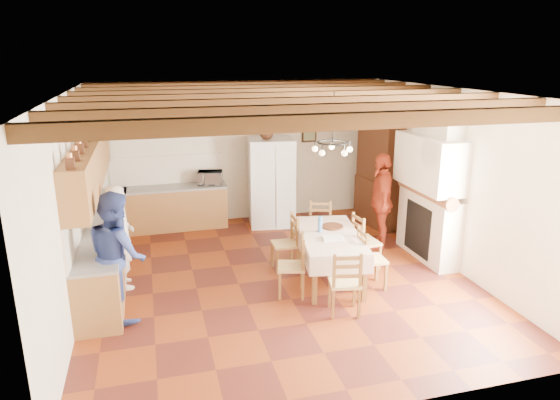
# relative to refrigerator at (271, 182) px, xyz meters

# --- Properties ---
(floor) EXTENTS (6.00, 6.50, 0.02)m
(floor) POSITION_rel_refrigerator_xyz_m (-0.55, -2.67, -0.93)
(floor) COLOR #4F1D16
(floor) RESTS_ON ground
(ceiling) EXTENTS (6.00, 6.50, 0.02)m
(ceiling) POSITION_rel_refrigerator_xyz_m (-0.55, -2.67, 2.09)
(ceiling) COLOR silver
(ceiling) RESTS_ON ground
(wall_back) EXTENTS (6.00, 0.02, 3.00)m
(wall_back) POSITION_rel_refrigerator_xyz_m (-0.55, 0.59, 0.58)
(wall_back) COLOR beige
(wall_back) RESTS_ON ground
(wall_front) EXTENTS (6.00, 0.02, 3.00)m
(wall_front) POSITION_rel_refrigerator_xyz_m (-0.55, -5.93, 0.58)
(wall_front) COLOR beige
(wall_front) RESTS_ON ground
(wall_left) EXTENTS (0.02, 6.50, 3.00)m
(wall_left) POSITION_rel_refrigerator_xyz_m (-3.56, -2.67, 0.58)
(wall_left) COLOR beige
(wall_left) RESTS_ON ground
(wall_right) EXTENTS (0.02, 6.50, 3.00)m
(wall_right) POSITION_rel_refrigerator_xyz_m (2.46, -2.67, 0.58)
(wall_right) COLOR beige
(wall_right) RESTS_ON ground
(ceiling_beams) EXTENTS (6.00, 6.30, 0.16)m
(ceiling_beams) POSITION_rel_refrigerator_xyz_m (-0.55, -2.67, 1.99)
(ceiling_beams) COLOR #3D2911
(ceiling_beams) RESTS_ON ground
(lower_cabinets_left) EXTENTS (0.60, 4.30, 0.86)m
(lower_cabinets_left) POSITION_rel_refrigerator_xyz_m (-3.25, -1.62, -0.49)
(lower_cabinets_left) COLOR brown
(lower_cabinets_left) RESTS_ON ground
(lower_cabinets_back) EXTENTS (2.30, 0.60, 0.86)m
(lower_cabinets_back) POSITION_rel_refrigerator_xyz_m (-2.10, 0.28, -0.49)
(lower_cabinets_back) COLOR brown
(lower_cabinets_back) RESTS_ON ground
(countertop_left) EXTENTS (0.62, 4.30, 0.04)m
(countertop_left) POSITION_rel_refrigerator_xyz_m (-3.25, -1.62, -0.04)
(countertop_left) COLOR slate
(countertop_left) RESTS_ON lower_cabinets_left
(countertop_back) EXTENTS (2.34, 0.62, 0.04)m
(countertop_back) POSITION_rel_refrigerator_xyz_m (-2.10, 0.28, -0.04)
(countertop_back) COLOR slate
(countertop_back) RESTS_ON lower_cabinets_back
(backsplash_left) EXTENTS (0.03, 4.30, 0.60)m
(backsplash_left) POSITION_rel_refrigerator_xyz_m (-3.54, -1.62, 0.28)
(backsplash_left) COLOR white
(backsplash_left) RESTS_ON ground
(backsplash_back) EXTENTS (2.30, 0.03, 0.60)m
(backsplash_back) POSITION_rel_refrigerator_xyz_m (-2.10, 0.56, 0.28)
(backsplash_back) COLOR white
(backsplash_back) RESTS_ON ground
(upper_cabinets) EXTENTS (0.35, 4.20, 0.70)m
(upper_cabinets) POSITION_rel_refrigerator_xyz_m (-3.38, -1.62, 0.93)
(upper_cabinets) COLOR brown
(upper_cabinets) RESTS_ON ground
(fireplace) EXTENTS (0.56, 1.60, 2.80)m
(fireplace) POSITION_rel_refrigerator_xyz_m (2.17, -2.47, 0.48)
(fireplace) COLOR #EDE0C5
(fireplace) RESTS_ON ground
(wall_picture) EXTENTS (0.34, 0.03, 0.42)m
(wall_picture) POSITION_rel_refrigerator_xyz_m (1.00, 0.56, 0.93)
(wall_picture) COLOR black
(wall_picture) RESTS_ON ground
(refrigerator) EXTENTS (1.01, 0.87, 1.85)m
(refrigerator) POSITION_rel_refrigerator_xyz_m (0.00, 0.00, 0.00)
(refrigerator) COLOR white
(refrigerator) RESTS_ON floor
(hutch) EXTENTS (0.66, 1.28, 2.23)m
(hutch) POSITION_rel_refrigerator_xyz_m (2.20, -0.58, 0.19)
(hutch) COLOR #3B2112
(hutch) RESTS_ON floor
(dining_table) EXTENTS (1.20, 1.92, 0.79)m
(dining_table) POSITION_rel_refrigerator_xyz_m (0.23, -2.89, -0.22)
(dining_table) COLOR silver
(dining_table) RESTS_ON floor
(chandelier) EXTENTS (0.47, 0.47, 0.03)m
(chandelier) POSITION_rel_refrigerator_xyz_m (0.23, -2.89, 1.33)
(chandelier) COLOR black
(chandelier) RESTS_ON ground
(chair_left_near) EXTENTS (0.50, 0.51, 0.96)m
(chair_left_near) POSITION_rel_refrigerator_xyz_m (-0.51, -3.24, -0.44)
(chair_left_near) COLOR brown
(chair_left_near) RESTS_ON floor
(chair_left_far) EXTENTS (0.41, 0.43, 0.96)m
(chair_left_far) POSITION_rel_refrigerator_xyz_m (-0.36, -2.34, -0.44)
(chair_left_far) COLOR brown
(chair_left_far) RESTS_ON floor
(chair_right_near) EXTENTS (0.42, 0.44, 0.96)m
(chair_right_near) POSITION_rel_refrigerator_xyz_m (0.78, -3.31, -0.44)
(chair_right_near) COLOR brown
(chair_right_near) RESTS_ON floor
(chair_right_far) EXTENTS (0.44, 0.45, 0.96)m
(chair_right_far) POSITION_rel_refrigerator_xyz_m (1.00, -2.61, -0.44)
(chair_right_far) COLOR brown
(chair_right_far) RESTS_ON floor
(chair_end_near) EXTENTS (0.49, 0.48, 0.96)m
(chair_end_near) POSITION_rel_refrigerator_xyz_m (0.06, -3.96, -0.44)
(chair_end_near) COLOR brown
(chair_end_near) RESTS_ON floor
(chair_end_far) EXTENTS (0.54, 0.52, 0.96)m
(chair_end_far) POSITION_rel_refrigerator_xyz_m (0.45, -1.82, -0.44)
(chair_end_far) COLOR brown
(chair_end_far) RESTS_ON floor
(person_man) EXTENTS (0.54, 0.68, 1.65)m
(person_man) POSITION_rel_refrigerator_xyz_m (-2.96, -2.28, -0.10)
(person_man) COLOR silver
(person_man) RESTS_ON floor
(person_woman_blue) EXTENTS (0.96, 1.07, 1.80)m
(person_woman_blue) POSITION_rel_refrigerator_xyz_m (-2.97, -3.22, -0.03)
(person_woman_blue) COLOR navy
(person_woman_blue) RESTS_ON floor
(person_woman_red) EXTENTS (0.77, 1.15, 1.81)m
(person_woman_red) POSITION_rel_refrigerator_xyz_m (1.65, -1.79, -0.02)
(person_woman_red) COLOR #9E3019
(person_woman_red) RESTS_ON floor
(microwave) EXTENTS (0.56, 0.43, 0.28)m
(microwave) POSITION_rel_refrigerator_xyz_m (-1.25, 0.28, 0.11)
(microwave) COLOR silver
(microwave) RESTS_ON countertop_back
(fridge_vase) EXTENTS (0.31, 0.31, 0.28)m
(fridge_vase) POSITION_rel_refrigerator_xyz_m (-0.10, 0.00, 1.07)
(fridge_vase) COLOR #3B2112
(fridge_vase) RESTS_ON refrigerator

